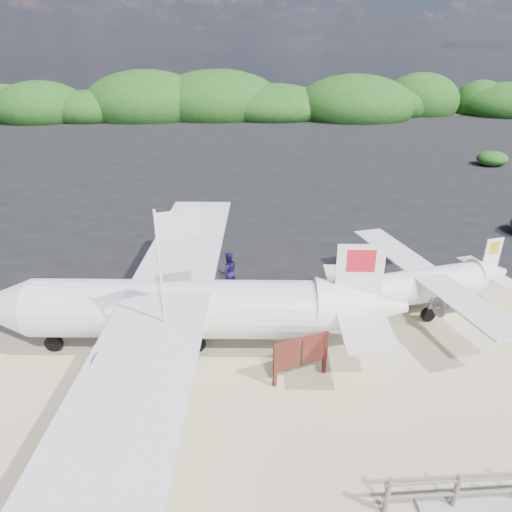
{
  "coord_description": "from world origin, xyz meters",
  "views": [
    {
      "loc": [
        -0.21,
        -11.4,
        9.16
      ],
      "look_at": [
        0.89,
        4.75,
        1.67
      ],
      "focal_mm": 32.0,
      "sensor_mm": 36.0,
      "label": 1
    }
  ],
  "objects_px": {
    "crew_b": "(228,271)",
    "aircraft_large": "(371,170)",
    "flagpole": "(172,394)",
    "crew_a": "(189,289)",
    "signboard": "(300,379)",
    "baggage_cart": "(161,350)",
    "aircraft_small": "(122,149)"
  },
  "relations": [
    {
      "from": "crew_a",
      "to": "aircraft_large",
      "type": "bearing_deg",
      "value": -112.74
    },
    {
      "from": "signboard",
      "to": "crew_a",
      "type": "relative_size",
      "value": 1.11
    },
    {
      "from": "crew_a",
      "to": "aircraft_small",
      "type": "xyz_separation_m",
      "value": [
        -8.47,
        30.25,
        -0.84
      ]
    },
    {
      "from": "flagpole",
      "to": "aircraft_large",
      "type": "height_order",
      "value": "flagpole"
    },
    {
      "from": "aircraft_small",
      "to": "flagpole",
      "type": "bearing_deg",
      "value": 91.19
    },
    {
      "from": "baggage_cart",
      "to": "aircraft_small",
      "type": "bearing_deg",
      "value": 80.99
    },
    {
      "from": "baggage_cart",
      "to": "signboard",
      "type": "distance_m",
      "value": 4.68
    },
    {
      "from": "flagpole",
      "to": "crew_a",
      "type": "bearing_deg",
      "value": 87.27
    },
    {
      "from": "baggage_cart",
      "to": "crew_b",
      "type": "height_order",
      "value": "crew_b"
    },
    {
      "from": "aircraft_large",
      "to": "crew_a",
      "type": "bearing_deg",
      "value": 61.99
    },
    {
      "from": "flagpole",
      "to": "crew_a",
      "type": "relative_size",
      "value": 3.36
    },
    {
      "from": "baggage_cart",
      "to": "crew_a",
      "type": "relative_size",
      "value": 1.73
    },
    {
      "from": "crew_a",
      "to": "aircraft_small",
      "type": "height_order",
      "value": "crew_a"
    },
    {
      "from": "baggage_cart",
      "to": "aircraft_large",
      "type": "distance_m",
      "value": 27.23
    },
    {
      "from": "crew_b",
      "to": "aircraft_small",
      "type": "height_order",
      "value": "crew_b"
    },
    {
      "from": "aircraft_large",
      "to": "baggage_cart",
      "type": "bearing_deg",
      "value": 63.59
    },
    {
      "from": "signboard",
      "to": "baggage_cart",
      "type": "bearing_deg",
      "value": 140.73
    },
    {
      "from": "signboard",
      "to": "aircraft_large",
      "type": "relative_size",
      "value": 0.11
    },
    {
      "from": "flagpole",
      "to": "signboard",
      "type": "relative_size",
      "value": 3.02
    },
    {
      "from": "flagpole",
      "to": "crew_b",
      "type": "xyz_separation_m",
      "value": [
        1.72,
        6.17,
        0.82
      ]
    },
    {
      "from": "crew_b",
      "to": "aircraft_large",
      "type": "relative_size",
      "value": 0.1
    },
    {
      "from": "crew_b",
      "to": "aircraft_small",
      "type": "bearing_deg",
      "value": -87.19
    },
    {
      "from": "crew_b",
      "to": "crew_a",
      "type": "bearing_deg",
      "value": 26.84
    },
    {
      "from": "crew_b",
      "to": "aircraft_small",
      "type": "xyz_separation_m",
      "value": [
        -9.96,
        28.85,
        -0.82
      ]
    },
    {
      "from": "signboard",
      "to": "crew_a",
      "type": "xyz_separation_m",
      "value": [
        -3.55,
        4.38,
        0.84
      ]
    },
    {
      "from": "baggage_cart",
      "to": "crew_b",
      "type": "distance_m",
      "value": 4.72
    },
    {
      "from": "crew_a",
      "to": "flagpole",
      "type": "bearing_deg",
      "value": 97.32
    },
    {
      "from": "flagpole",
      "to": "signboard",
      "type": "bearing_deg",
      "value": 6.04
    },
    {
      "from": "flagpole",
      "to": "crew_a",
      "type": "xyz_separation_m",
      "value": [
        0.23,
        4.78,
        0.84
      ]
    },
    {
      "from": "crew_b",
      "to": "aircraft_large",
      "type": "xyz_separation_m",
      "value": [
        11.8,
        19.24,
        -0.82
      ]
    },
    {
      "from": "aircraft_large",
      "to": "signboard",
      "type": "bearing_deg",
      "value": 73.49
    },
    {
      "from": "baggage_cart",
      "to": "flagpole",
      "type": "xyz_separation_m",
      "value": [
        0.57,
        -2.13,
        0.0
      ]
    }
  ]
}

